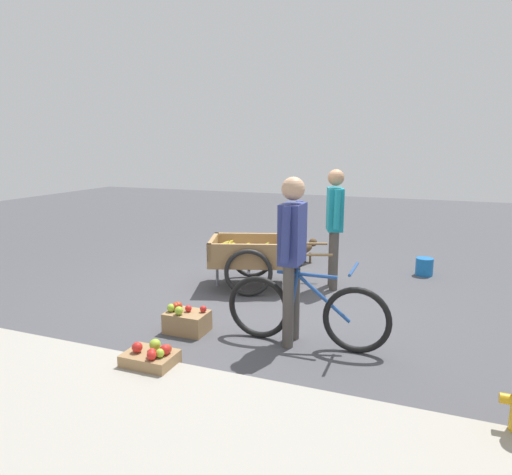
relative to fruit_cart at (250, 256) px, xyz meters
name	(u,v)px	position (x,y,z in m)	size (l,w,h in m)	color
ground_plane	(260,295)	(-0.26, 0.31, -0.44)	(24.00, 24.00, 0.00)	#47474C
curb_strip	(68,450)	(-0.26, 3.79, -0.38)	(12.00, 2.40, 0.12)	#9E998E
fruit_cart	(250,256)	(0.00, 0.00, 0.00)	(1.80, 1.24, 0.71)	#937047
vendor_person	(335,218)	(-1.09, -0.37, 0.55)	(0.30, 0.53, 1.64)	#4C4742
bicycle	(306,311)	(-1.23, 1.59, -0.09)	(1.66, 0.46, 0.85)	black
cyclist_person	(292,245)	(-1.08, 1.59, 0.57)	(0.23, 0.55, 1.67)	#4C4742
dog	(304,248)	(-0.38, -1.48, -0.17)	(0.35, 0.63, 0.40)	#4C3823
plastic_bucket	(424,267)	(-2.27, -1.48, -0.30)	(0.26, 0.26, 0.27)	#1966B2
apple_crate	(151,363)	(-0.16, 2.70, -0.31)	(0.44, 0.32, 0.32)	#99754C
mixed_fruit_crate	(186,320)	(0.04, 1.73, -0.31)	(0.44, 0.32, 0.32)	#99754C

